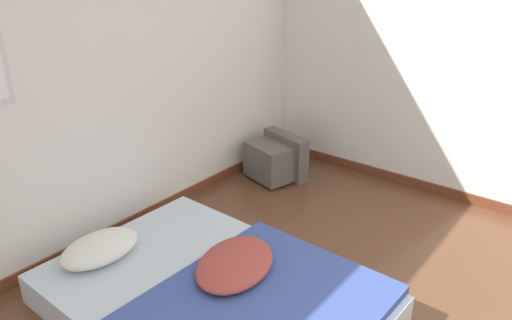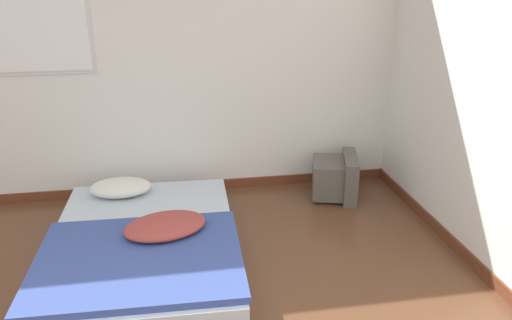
{
  "view_description": "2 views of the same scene",
  "coord_description": "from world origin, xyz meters",
  "views": [
    {
      "loc": [
        -1.48,
        0.11,
        2.02
      ],
      "look_at": [
        1.24,
        2.25,
        0.51
      ],
      "focal_mm": 35.0,
      "sensor_mm": 36.0,
      "label": 1
    },
    {
      "loc": [
        0.48,
        -1.53,
        2.04
      ],
      "look_at": [
        1.13,
        2.26,
        0.54
      ],
      "focal_mm": 35.0,
      "sensor_mm": 36.0,
      "label": 2
    }
  ],
  "objects": [
    {
      "name": "mattress_bed",
      "position": [
        0.2,
        1.76,
        0.13
      ],
      "size": [
        1.4,
        1.94,
        0.34
      ],
      "color": "silver",
      "rests_on": "ground_plane"
    },
    {
      "name": "crt_tv",
      "position": [
        1.95,
        2.58,
        0.19
      ],
      "size": [
        0.51,
        0.56,
        0.41
      ],
      "color": "#56514C",
      "rests_on": "ground_plane"
    },
    {
      "name": "wall_back",
      "position": [
        -0.01,
        2.98,
        1.29
      ],
      "size": [
        7.53,
        0.08,
        2.6
      ],
      "color": "white",
      "rests_on": "ground_plane"
    }
  ]
}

